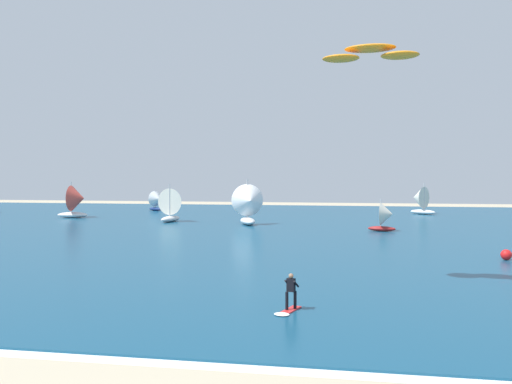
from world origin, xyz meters
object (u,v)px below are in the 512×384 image
kite (370,53)px  sailboat_near_shore (77,201)px  sailboat_far_left (157,201)px  marker_buoy (506,255)px  sailboat_leading (249,204)px  sailboat_outermost (173,204)px  sailboat_heeled_over (386,217)px  sailboat_center_horizon (419,200)px  kitesurfer (289,298)px

kite → sailboat_near_shore: bearing=133.7°
sailboat_far_left → marker_buoy: sailboat_far_left is taller
sailboat_leading → kite: bearing=-69.4°
sailboat_outermost → sailboat_heeled_over: (26.92, -7.91, -0.64)m
sailboat_center_horizon → sailboat_far_left: sailboat_center_horizon is taller
sailboat_leading → marker_buoy: size_ratio=7.29×
sailboat_outermost → sailboat_heeled_over: 28.06m
sailboat_center_horizon → sailboat_near_shore: bearing=-162.4°
sailboat_center_horizon → sailboat_far_left: size_ratio=1.28×
kite → sailboat_center_horizon: 58.66m
kitesurfer → marker_buoy: bearing=50.4°
kitesurfer → sailboat_far_left: sailboat_far_left is taller
kitesurfer → sailboat_near_shore: sailboat_near_shore is taller
marker_buoy → sailboat_far_left: bearing=133.5°
kite → sailboat_leading: bearing=110.6°
sailboat_near_shore → sailboat_outermost: sailboat_near_shore is taller
sailboat_heeled_over → sailboat_center_horizon: (7.12, 26.89, 0.62)m
sailboat_outermost → sailboat_far_left: bearing=115.9°
sailboat_near_shore → sailboat_heeled_over: size_ratio=1.48×
sailboat_center_horizon → sailboat_far_left: bearing=179.1°
sailboat_heeled_over → sailboat_far_left: bearing=142.9°
sailboat_far_left → sailboat_outermost: bearing=-64.1°
kite → sailboat_leading: (-12.98, 34.58, -9.94)m
kitesurfer → sailboat_center_horizon: (13.89, 62.05, 1.63)m
kitesurfer → sailboat_leading: (-9.29, 39.79, 1.98)m
sailboat_outermost → sailboat_center_horizon: sailboat_outermost is taller
sailboat_far_left → sailboat_leading: bearing=-48.3°
sailboat_outermost → sailboat_leading: sailboat_leading is taller
sailboat_outermost → sailboat_heeled_over: size_ratio=1.40×
kite → marker_buoy: bearing=48.6°
sailboat_center_horizon → sailboat_leading: sailboat_leading is taller
kitesurfer → sailboat_far_left: 69.39m
sailboat_heeled_over → sailboat_center_horizon: 27.83m
kite → sailboat_heeled_over: bearing=84.1°
marker_buoy → sailboat_heeled_over: bearing=111.1°
kitesurfer → sailboat_near_shore: (-35.67, 46.38, 1.79)m
sailboat_center_horizon → sailboat_heeled_over: bearing=-104.8°
sailboat_outermost → sailboat_center_horizon: 38.97m
kitesurfer → kite: kite is taller
sailboat_leading → marker_buoy: sailboat_leading is taller
kite → kitesurfer: bearing=-125.3°
sailboat_outermost → sailboat_leading: size_ratio=0.88×
sailboat_near_shore → sailboat_leading: sailboat_leading is taller
kitesurfer → sailboat_far_left: size_ratio=0.53×
sailboat_near_shore → sailboat_heeled_over: 43.90m
kite → sailboat_outermost: (-23.84, 37.86, -10.26)m
kitesurfer → sailboat_leading: bearing=103.1°
sailboat_far_left → sailboat_leading: size_ratio=0.68×
sailboat_heeled_over → sailboat_far_left: sailboat_far_left is taller
kite → sailboat_outermost: 45.90m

